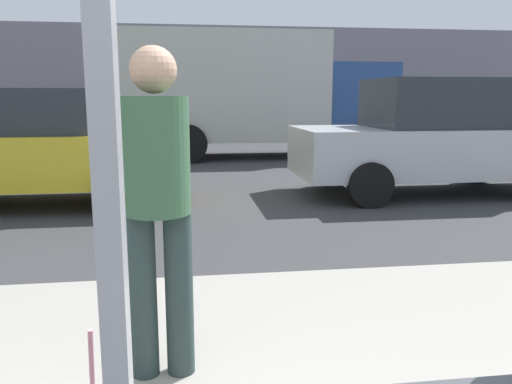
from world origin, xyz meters
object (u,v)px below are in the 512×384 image
(parked_car_yellow, at_px, (29,146))
(box_truck, at_px, (250,91))
(parked_car_silver, at_px, (436,137))
(pedestrian, at_px, (158,194))

(parked_car_yellow, bearing_deg, box_truck, 54.77)
(box_truck, bearing_deg, parked_car_silver, -67.87)
(parked_car_yellow, relative_size, pedestrian, 2.57)
(parked_car_yellow, distance_m, parked_car_silver, 6.11)
(parked_car_silver, height_order, pedestrian, parked_car_silver)
(parked_car_silver, xyz_separation_m, box_truck, (-2.23, 5.49, 0.75))
(parked_car_yellow, xyz_separation_m, parked_car_silver, (6.11, 0.00, 0.06))
(parked_car_silver, bearing_deg, parked_car_yellow, -180.00)
(box_truck, bearing_deg, parked_car_yellow, -125.23)
(parked_car_silver, relative_size, pedestrian, 2.64)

